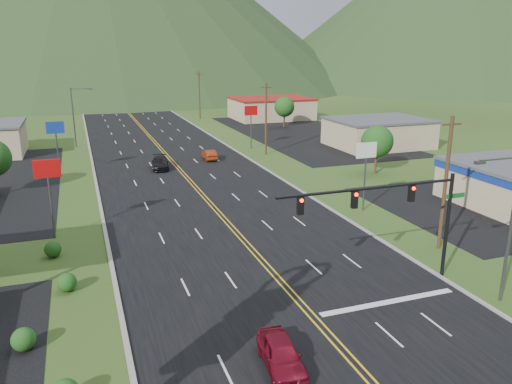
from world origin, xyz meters
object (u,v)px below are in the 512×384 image
object	(u,v)px
traffic_signal	(397,205)
car_dark_mid	(160,163)
streetlight_east	(508,219)
streetlight_west	(75,113)
car_red_far	(209,155)
car_red_near	(281,355)

from	to	relation	value
traffic_signal	car_dark_mid	world-z (taller)	traffic_signal
streetlight_east	streetlight_west	size ratio (longest dim) A/B	1.00
car_dark_mid	car_red_far	size ratio (longest dim) A/B	1.21
streetlight_east	streetlight_west	bearing A→B (deg)	110.86
traffic_signal	car_red_far	world-z (taller)	traffic_signal
streetlight_east	car_red_near	distance (m)	15.40
traffic_signal	streetlight_west	distance (m)	58.88
streetlight_east	streetlight_west	distance (m)	64.21
traffic_signal	streetlight_west	world-z (taller)	streetlight_west
streetlight_east	car_dark_mid	size ratio (longest dim) A/B	1.83
traffic_signal	car_red_near	xyz separation A→B (m)	(-9.94, -5.72, -4.62)
car_red_near	car_dark_mid	size ratio (longest dim) A/B	0.85
traffic_signal	streetlight_west	xyz separation A→B (m)	(-18.16, 56.00, -0.15)
car_red_near	car_red_far	xyz separation A→B (m)	(8.47, 46.03, -0.04)
traffic_signal	streetlight_east	world-z (taller)	streetlight_east
traffic_signal	car_red_far	bearing A→B (deg)	92.08
car_red_near	car_red_far	bearing A→B (deg)	85.57
car_dark_mid	streetlight_west	bearing A→B (deg)	124.01
traffic_signal	streetlight_east	size ratio (longest dim) A/B	1.46
traffic_signal	car_red_far	xyz separation A→B (m)	(-1.47, 40.31, -4.66)
car_red_near	car_dark_mid	xyz separation A→B (m)	(1.28, 42.81, 0.00)
streetlight_east	car_red_far	size ratio (longest dim) A/B	2.21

